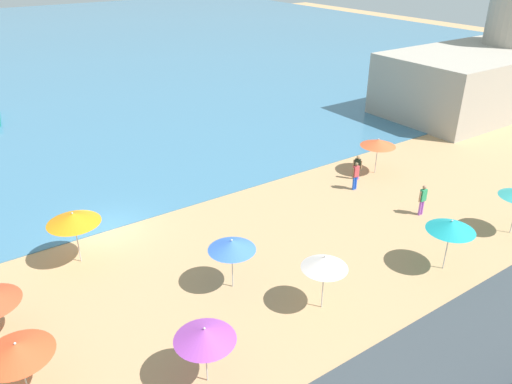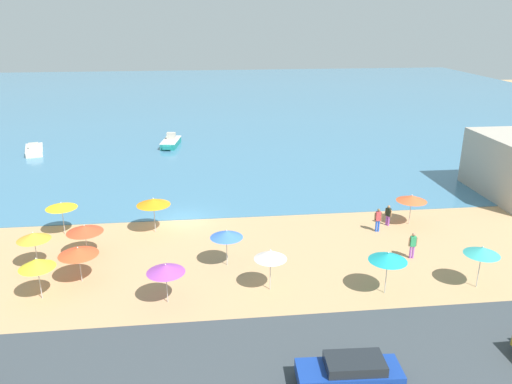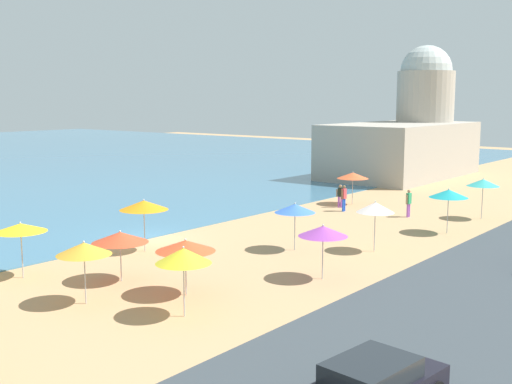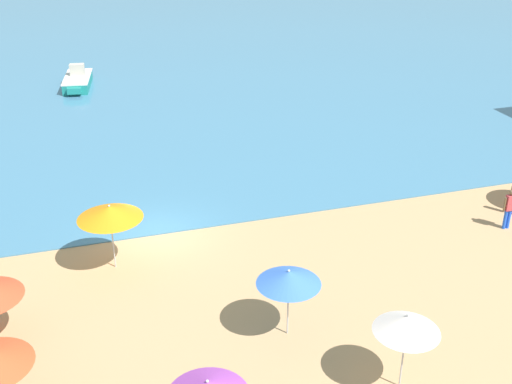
{
  "view_description": "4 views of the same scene",
  "coord_description": "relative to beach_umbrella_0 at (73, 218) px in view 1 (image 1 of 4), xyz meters",
  "views": [
    {
      "loc": [
        -6.33,
        -23.23,
        13.8
      ],
      "look_at": [
        8.26,
        -2.02,
        0.83
      ],
      "focal_mm": 35.0,
      "sensor_mm": 36.0,
      "label": 1
    },
    {
      "loc": [
        1.6,
        -36.55,
        15.3
      ],
      "look_at": [
        6.04,
        2.15,
        1.33
      ],
      "focal_mm": 35.0,
      "sensor_mm": 36.0,
      "label": 2
    },
    {
      "loc": [
        -23.24,
        -26.44,
        7.74
      ],
      "look_at": [
        11.13,
        1.28,
        1.25
      ],
      "focal_mm": 45.0,
      "sensor_mm": 36.0,
      "label": 3
    },
    {
      "loc": [
        -3.01,
        -23.82,
        13.39
      ],
      "look_at": [
        3.96,
        -1.25,
        2.03
      ],
      "focal_mm": 45.0,
      "sensor_mm": 36.0,
      "label": 4
    }
  ],
  "objects": [
    {
      "name": "beach_umbrella_9",
      "position": [
        -3.89,
        -6.86,
        -0.38
      ],
      "size": [
        2.37,
        2.37,
        2.29
      ],
      "color": "#B2B2B7",
      "rests_on": "ground_plane"
    },
    {
      "name": "bather_1",
      "position": [
        17.57,
        -0.82,
        -1.46
      ],
      "size": [
        0.38,
        0.49,
        1.64
      ],
      "color": "#A54EC3",
      "rests_on": "ground_plane"
    },
    {
      "name": "bather_0",
      "position": [
        16.41,
        -1.82,
        -1.36
      ],
      "size": [
        0.57,
        0.23,
        1.82
      ],
      "color": "blue",
      "rests_on": "ground_plane"
    },
    {
      "name": "beach_umbrella_0",
      "position": [
        0.0,
        0.0,
        0.0
      ],
      "size": [
        2.47,
        2.47,
        2.69
      ],
      "color": "#B2B2B7",
      "rests_on": "ground_plane"
    },
    {
      "name": "beach_umbrella_14",
      "position": [
        19.32,
        -0.79,
        -0.25
      ],
      "size": [
        2.3,
        2.3,
        2.43
      ],
      "color": "#B2B2B7",
      "rests_on": "ground_plane"
    },
    {
      "name": "harbor_fortress",
      "position": [
        39.1,
        4.22,
        1.78
      ],
      "size": [
        17.72,
        9.38,
        13.15
      ],
      "color": "#A89F90",
      "rests_on": "ground_plane"
    },
    {
      "name": "beach_umbrella_5",
      "position": [
        1.41,
        -9.82,
        -0.27
      ],
      "size": [
        2.14,
        2.14,
        2.4
      ],
      "color": "#B2B2B7",
      "rests_on": "ground_plane"
    },
    {
      "name": "ground_plane",
      "position": [
        1.97,
        2.0,
        -2.38
      ],
      "size": [
        160.0,
        160.0,
        0.0
      ],
      "primitive_type": "plane",
      "color": "tan"
    },
    {
      "name": "beach_umbrella_11",
      "position": [
        13.89,
        -10.26,
        -0.06
      ],
      "size": [
        2.21,
        2.21,
        2.62
      ],
      "color": "#B2B2B7",
      "rests_on": "ground_plane"
    },
    {
      "name": "bather_2",
      "position": [
        17.19,
        -6.25,
        -1.35
      ],
      "size": [
        0.57,
        0.25,
        1.83
      ],
      "color": "#9C53BC",
      "rests_on": "ground_plane"
    },
    {
      "name": "beach_umbrella_8",
      "position": [
        4.99,
        -5.81,
        -0.21
      ],
      "size": [
        2.09,
        2.09,
        2.47
      ],
      "color": "#B2B2B7",
      "rests_on": "ground_plane"
    },
    {
      "name": "beach_umbrella_4",
      "position": [
        7.32,
        -9.12,
        -0.11
      ],
      "size": [
        1.92,
        1.92,
        2.61
      ],
      "color": "#B2B2B7",
      "rests_on": "ground_plane"
    }
  ]
}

